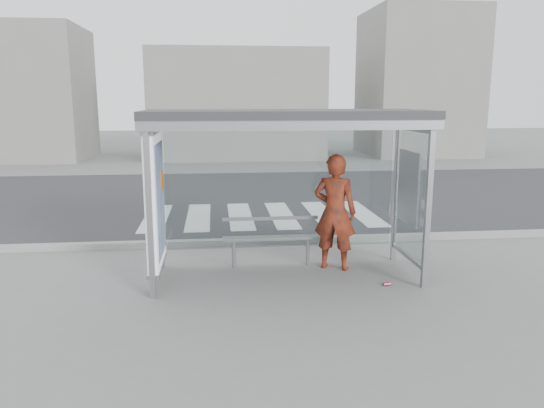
{
  "coord_description": "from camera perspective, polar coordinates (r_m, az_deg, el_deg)",
  "views": [
    {
      "loc": [
        -1.09,
        -7.98,
        2.8
      ],
      "look_at": [
        -0.2,
        0.2,
        1.15
      ],
      "focal_mm": 35.0,
      "sensor_mm": 36.0,
      "label": 1
    }
  ],
  "objects": [
    {
      "name": "road",
      "position": [
        15.28,
        -2.03,
        0.79
      ],
      "size": [
        30.0,
        10.0,
        0.01
      ],
      "primitive_type": "cube",
      "color": "#2C2C2F",
      "rests_on": "ground"
    },
    {
      "name": "bus_shelter",
      "position": [
        8.12,
        -1.11,
        5.58
      ],
      "size": [
        4.25,
        1.65,
        2.62
      ],
      "color": "gray",
      "rests_on": "ground"
    },
    {
      "name": "ground",
      "position": [
        8.53,
        1.49,
        -7.82
      ],
      "size": [
        80.0,
        80.0,
        0.0
      ],
      "primitive_type": "plane",
      "color": "slate",
      "rests_on": "ground"
    },
    {
      "name": "curb",
      "position": [
        10.36,
        0.04,
        -3.99
      ],
      "size": [
        30.0,
        0.18,
        0.12
      ],
      "primitive_type": "cube",
      "color": "gray",
      "rests_on": "ground"
    },
    {
      "name": "bench",
      "position": [
        8.91,
        -0.13,
        -3.6
      ],
      "size": [
        1.62,
        0.21,
        0.84
      ],
      "color": "slate",
      "rests_on": "ground"
    },
    {
      "name": "person",
      "position": [
        8.74,
        6.78,
        -0.87
      ],
      "size": [
        0.83,
        0.7,
        1.92
      ],
      "primitive_type": "imported",
      "rotation": [
        0.0,
        0.0,
        2.72
      ],
      "color": "red",
      "rests_on": "ground"
    },
    {
      "name": "crosswalk",
      "position": [
        12.84,
        -1.2,
        -1.25
      ],
      "size": [
        5.55,
        3.0,
        0.0
      ],
      "color": "silver",
      "rests_on": "ground"
    },
    {
      "name": "building_right",
      "position": [
        27.88,
        15.36,
        12.38
      ],
      "size": [
        5.0,
        5.0,
        7.0
      ],
      "primitive_type": "cube",
      "color": "slate",
      "rests_on": "ground"
    },
    {
      "name": "building_left",
      "position": [
        27.47,
        -25.63,
        10.66
      ],
      "size": [
        6.0,
        5.0,
        6.0
      ],
      "primitive_type": "cube",
      "color": "slate",
      "rests_on": "ground"
    },
    {
      "name": "soda_can",
      "position": [
        8.3,
        12.24,
        -8.4
      ],
      "size": [
        0.12,
        0.08,
        0.06
      ],
      "primitive_type": "cylinder",
      "rotation": [
        0.0,
        1.57,
        0.21
      ],
      "color": "#C23965",
      "rests_on": "ground"
    },
    {
      "name": "building_center",
      "position": [
        26.01,
        -3.89,
        10.65
      ],
      "size": [
        8.0,
        5.0,
        5.0
      ],
      "primitive_type": "cube",
      "color": "slate",
      "rests_on": "ground"
    }
  ]
}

